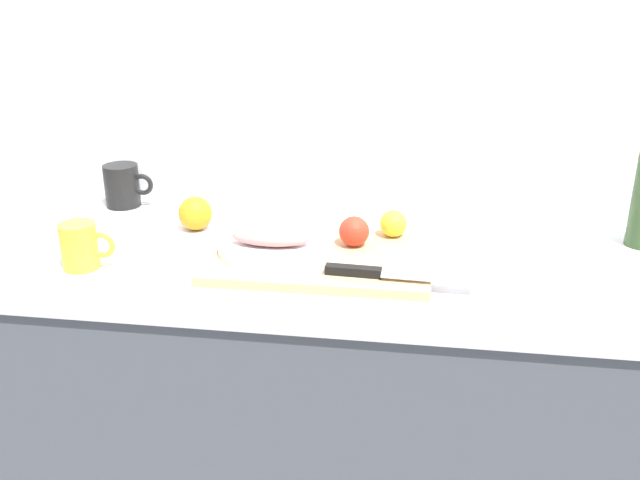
{
  "coord_description": "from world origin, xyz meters",
  "views": [
    {
      "loc": [
        0.05,
        -1.37,
        1.48
      ],
      "look_at": [
        -0.14,
        -0.05,
        0.95
      ],
      "focal_mm": 38.61,
      "sensor_mm": 36.0,
      "label": 1
    }
  ],
  "objects": [
    {
      "name": "kitchen_counter",
      "position": [
        0.0,
        0.0,
        0.45
      ],
      "size": [
        2.0,
        0.6,
        0.9
      ],
      "color": "#4C5159",
      "rests_on": "ground_plane"
    },
    {
      "name": "fish_fillet",
      "position": [
        -0.24,
        -0.06,
        0.95
      ],
      "size": [
        0.17,
        0.07,
        0.04
      ],
      "primitive_type": "ellipsoid",
      "color": "tan",
      "rests_on": "white_plate"
    },
    {
      "name": "orange_2",
      "position": [
        -0.46,
        0.1,
        0.94
      ],
      "size": [
        0.08,
        0.08,
        0.08
      ],
      "primitive_type": "sphere",
      "color": "orange",
      "rests_on": "kitchen_counter"
    },
    {
      "name": "back_wall",
      "position": [
        0.0,
        0.33,
        1.25
      ],
      "size": [
        3.2,
        0.05,
        2.5
      ],
      "primitive_type": "cube",
      "color": "white",
      "rests_on": "ground_plane"
    },
    {
      "name": "chef_knife",
      "position": [
        -0.01,
        -0.16,
        0.93
      ],
      "size": [
        0.29,
        0.04,
        0.02
      ],
      "rotation": [
        0.0,
        0.0,
        -0.05
      ],
      "color": "silver",
      "rests_on": "cutting_board"
    },
    {
      "name": "white_plate",
      "position": [
        -0.24,
        -0.06,
        0.93
      ],
      "size": [
        0.22,
        0.22,
        0.01
      ],
      "primitive_type": "cylinder",
      "color": "white",
      "rests_on": "cutting_board"
    },
    {
      "name": "lemon_0",
      "position": [
        0.01,
        0.07,
        0.95
      ],
      "size": [
        0.06,
        0.06,
        0.06
      ],
      "primitive_type": "sphere",
      "color": "yellow",
      "rests_on": "cutting_board"
    },
    {
      "name": "tomato_0",
      "position": [
        -0.07,
        0.0,
        0.95
      ],
      "size": [
        0.07,
        0.07,
        0.07
      ],
      "primitive_type": "sphere",
      "color": "red",
      "rests_on": "cutting_board"
    },
    {
      "name": "coffee_mug_2",
      "position": [
        -0.62,
        -0.15,
        0.95
      ],
      "size": [
        0.12,
        0.08,
        0.1
      ],
      "color": "yellow",
      "rests_on": "kitchen_counter"
    },
    {
      "name": "cutting_board",
      "position": [
        -0.14,
        -0.05,
        0.91
      ],
      "size": [
        0.46,
        0.31,
        0.02
      ],
      "primitive_type": "cube",
      "color": "tan",
      "rests_on": "kitchen_counter"
    },
    {
      "name": "coffee_mug_0",
      "position": [
        -0.69,
        0.24,
        0.95
      ],
      "size": [
        0.13,
        0.09,
        0.11
      ],
      "color": "black",
      "rests_on": "kitchen_counter"
    }
  ]
}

